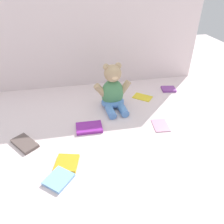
# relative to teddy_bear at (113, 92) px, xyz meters

# --- Properties ---
(ground_plane) EXTENTS (3.20, 3.20, 0.00)m
(ground_plane) POSITION_rel_teddy_bear_xyz_m (-0.07, -0.11, -0.10)
(ground_plane) COLOR silver
(backdrop_drape) EXTENTS (1.49, 0.03, 0.70)m
(backdrop_drape) POSITION_rel_teddy_bear_xyz_m (-0.07, 0.35, 0.25)
(backdrop_drape) COLOR silver
(backdrop_drape) RESTS_ON ground_plane
(teddy_bear) EXTENTS (0.23, 0.21, 0.27)m
(teddy_bear) POSITION_rel_teddy_bear_xyz_m (0.00, 0.00, 0.00)
(teddy_bear) COLOR #4C8C59
(teddy_bear) RESTS_ON ground_plane
(book_case_0) EXTENTS (0.10, 0.09, 0.02)m
(book_case_0) POSITION_rel_teddy_bear_xyz_m (0.42, 0.14, -0.09)
(book_case_0) COLOR #7E3B92
(book_case_0) RESTS_ON ground_plane
(book_case_1) EXTENTS (0.12, 0.12, 0.01)m
(book_case_1) POSITION_rel_teddy_bear_xyz_m (-0.29, -0.42, -0.10)
(book_case_1) COLOR gold
(book_case_1) RESTS_ON ground_plane
(book_case_2) EXTENTS (0.14, 0.10, 0.02)m
(book_case_2) POSITION_rel_teddy_bear_xyz_m (-0.17, -0.19, -0.09)
(book_case_2) COLOR #842594
(book_case_2) RESTS_ON ground_plane
(book_case_3) EXTENTS (0.13, 0.14, 0.01)m
(book_case_3) POSITION_rel_teddy_bear_xyz_m (-0.32, -0.50, -0.10)
(book_case_3) COLOR #7AB2E5
(book_case_3) RESTS_ON ground_plane
(book_case_4) EXTENTS (0.09, 0.12, 0.01)m
(book_case_4) POSITION_rel_teddy_bear_xyz_m (0.21, -0.24, -0.10)
(book_case_4) COLOR #B27394
(book_case_4) RESTS_ON ground_plane
(book_case_5) EXTENTS (0.14, 0.15, 0.01)m
(book_case_5) POSITION_rel_teddy_bear_xyz_m (-0.49, -0.26, -0.09)
(book_case_5) COLOR brown
(book_case_5) RESTS_ON ground_plane
(book_case_6) EXTENTS (0.14, 0.14, 0.01)m
(book_case_6) POSITION_rel_teddy_bear_xyz_m (0.21, 0.07, -0.10)
(book_case_6) COLOR yellow
(book_case_6) RESTS_ON ground_plane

